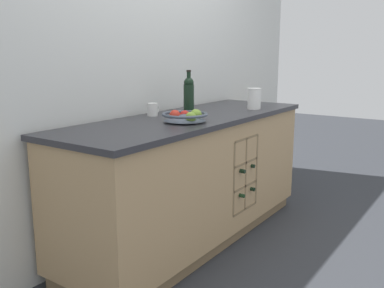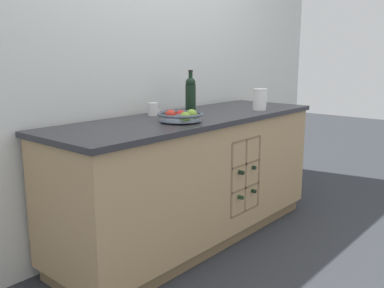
% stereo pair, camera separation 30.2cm
% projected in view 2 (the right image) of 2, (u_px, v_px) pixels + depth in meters
% --- Properties ---
extents(ground_plane, '(14.00, 14.00, 0.00)m').
position_uv_depth(ground_plane, '(192.00, 238.00, 3.17)').
color(ground_plane, '#2D3035').
extents(back_wall, '(4.58, 0.06, 2.55)m').
position_uv_depth(back_wall, '(151.00, 62.00, 3.16)').
color(back_wall, silver).
rests_on(back_wall, ground_plane).
extents(kitchen_island, '(2.22, 0.71, 0.91)m').
position_uv_depth(kitchen_island, '(192.00, 178.00, 3.07)').
color(kitchen_island, olive).
rests_on(kitchen_island, ground_plane).
extents(fruit_bowl, '(0.29, 0.29, 0.08)m').
position_uv_depth(fruit_bowl, '(181.00, 116.00, 2.71)').
color(fruit_bowl, '#4C5666').
rests_on(fruit_bowl, kitchen_island).
extents(white_pitcher, '(0.16, 0.11, 0.16)m').
position_uv_depth(white_pitcher, '(260.00, 99.00, 3.29)').
color(white_pitcher, white).
rests_on(white_pitcher, kitchen_island).
extents(ceramic_mug, '(0.11, 0.07, 0.09)m').
position_uv_depth(ceramic_mug, '(153.00, 109.00, 3.00)').
color(ceramic_mug, white).
rests_on(ceramic_mug, kitchen_island).
extents(standing_wine_bottle, '(0.08, 0.08, 0.31)m').
position_uv_depth(standing_wine_bottle, '(191.00, 94.00, 3.07)').
color(standing_wine_bottle, black).
rests_on(standing_wine_bottle, kitchen_island).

